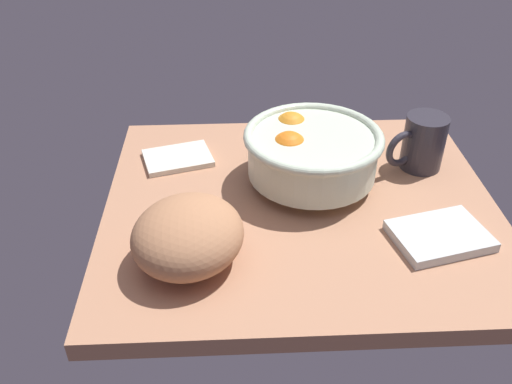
# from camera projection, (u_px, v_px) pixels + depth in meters

# --- Properties ---
(ground_plane) EXTENTS (0.64, 0.56, 0.03)m
(ground_plane) POSITION_uv_depth(u_px,v_px,m) (300.00, 209.00, 0.92)
(ground_plane) COLOR #B07B5B
(fruit_bowl) EXTENTS (0.23, 0.23, 0.10)m
(fruit_bowl) POSITION_uv_depth(u_px,v_px,m) (310.00, 151.00, 0.92)
(fruit_bowl) COLOR silver
(fruit_bowl) RESTS_ON ground
(bread_loaf) EXTENTS (0.22, 0.22, 0.09)m
(bread_loaf) POSITION_uv_depth(u_px,v_px,m) (188.00, 235.00, 0.76)
(bread_loaf) COLOR #B37A53
(bread_loaf) RESTS_ON ground
(napkin_folded) EXTENTS (0.14, 0.12, 0.01)m
(napkin_folded) POSITION_uv_depth(u_px,v_px,m) (178.00, 158.00, 1.01)
(napkin_folded) COLOR silver
(napkin_folded) RESTS_ON ground
(napkin_spare) EXTENTS (0.16, 0.13, 0.02)m
(napkin_spare) POSITION_uv_depth(u_px,v_px,m) (440.00, 236.00, 0.82)
(napkin_spare) COLOR silver
(napkin_spare) RESTS_ON ground
(mug) EXTENTS (0.11, 0.08, 0.10)m
(mug) POSITION_uv_depth(u_px,v_px,m) (422.00, 143.00, 0.97)
(mug) COLOR #2F2C35
(mug) RESTS_ON ground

